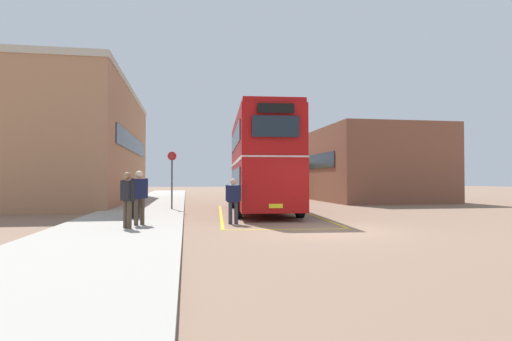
% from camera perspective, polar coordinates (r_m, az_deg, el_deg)
% --- Properties ---
extents(ground_plane, '(135.60, 135.60, 0.00)m').
position_cam_1_polar(ground_plane, '(27.29, -0.22, -4.63)').
color(ground_plane, '#846651').
extents(sidewalk_left, '(4.00, 57.60, 0.14)m').
position_cam_1_polar(sidewalk_left, '(29.40, -13.64, -4.22)').
color(sidewalk_left, '#A39E93').
rests_on(sidewalk_left, ground).
extents(brick_building_left, '(6.75, 18.97, 7.83)m').
position_cam_1_polar(brick_building_left, '(31.01, -22.59, 3.11)').
color(brick_building_left, '#AD7A56').
rests_on(brick_building_left, ground).
extents(depot_building_right, '(8.21, 17.47, 5.45)m').
position_cam_1_polar(depot_building_right, '(36.30, 13.12, 0.54)').
color(depot_building_right, brown).
rests_on(depot_building_right, ground).
extents(double_decker_bus, '(3.43, 10.63, 4.75)m').
position_cam_1_polar(double_decker_bus, '(20.75, 0.69, 1.24)').
color(double_decker_bus, black).
rests_on(double_decker_bus, ground).
extents(single_deck_bus, '(3.47, 8.39, 3.02)m').
position_cam_1_polar(single_deck_bus, '(39.55, 2.62, -1.21)').
color(single_deck_bus, black).
rests_on(single_deck_bus, ground).
extents(pedestrian_boarding, '(0.55, 0.29, 1.65)m').
position_cam_1_polar(pedestrian_boarding, '(15.12, -3.12, -3.77)').
color(pedestrian_boarding, '#2D2D38').
rests_on(pedestrian_boarding, ground).
extents(pedestrian_waiting_near, '(0.47, 0.52, 1.70)m').
position_cam_1_polar(pedestrian_waiting_near, '(13.24, -17.14, -3.31)').
color(pedestrian_waiting_near, '#473828').
rests_on(pedestrian_waiting_near, sidewalk_left).
extents(pedestrian_waiting_far, '(0.53, 0.47, 1.76)m').
position_cam_1_polar(pedestrian_waiting_far, '(14.08, -15.64, -3.02)').
color(pedestrian_waiting_far, '#473828').
rests_on(pedestrian_waiting_far, sidewalk_left).
extents(litter_bin, '(0.44, 0.44, 0.99)m').
position_cam_1_polar(litter_bin, '(16.60, -16.26, -4.57)').
color(litter_bin, black).
rests_on(litter_bin, sidewalk_left).
extents(bus_stop_sign, '(0.44, 0.08, 2.87)m').
position_cam_1_polar(bus_stop_sign, '(21.33, -11.41, -0.56)').
color(bus_stop_sign, '#4C4C51').
rests_on(bus_stop_sign, sidewalk_left).
extents(bay_marking_yellow, '(5.15, 12.77, 0.01)m').
position_cam_1_polar(bay_marking_yellow, '(18.87, 1.55, -6.14)').
color(bay_marking_yellow, gold).
rests_on(bay_marking_yellow, ground).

